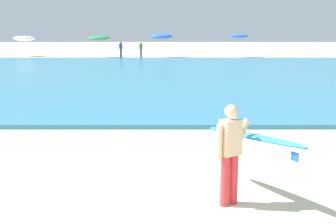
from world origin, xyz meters
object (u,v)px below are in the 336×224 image
object	(u,v)px
beach_umbrella_2	(160,36)
beachgoer_near_row_mid	(139,49)
beach_umbrella_1	(98,38)
beach_umbrella_3	(237,36)
beachgoer_near_row_left	(119,49)
beach_umbrella_0	(22,38)
surfer_with_board	(238,145)

from	to	relation	value
beach_umbrella_2	beachgoer_near_row_mid	xyz separation A→B (m)	(-1.99, -0.51, -1.23)
beach_umbrella_1	beach_umbrella_2	size ratio (longest dim) A/B	0.93
beach_umbrella_3	beachgoer_near_row_left	world-z (taller)	beach_umbrella_3
beach_umbrella_3	beach_umbrella_0	bearing A→B (deg)	175.45
surfer_with_board	beach_umbrella_3	size ratio (longest dim) A/B	0.96
beachgoer_near_row_left	surfer_with_board	bearing A→B (deg)	-80.49
beach_umbrella_0	beach_umbrella_3	world-z (taller)	beach_umbrella_3
beach_umbrella_1	beach_umbrella_2	distance (m)	6.15
surfer_with_board	beach_umbrella_0	world-z (taller)	beach_umbrella_0
beachgoer_near_row_mid	beach_umbrella_3	bearing A→B (deg)	2.87
beach_umbrella_3	beachgoer_near_row_mid	world-z (taller)	beach_umbrella_3
surfer_with_board	beach_umbrella_0	distance (m)	40.44
beach_umbrella_0	beach_umbrella_1	xyz separation A→B (m)	(8.04, -1.77, 0.11)
beach_umbrella_1	beachgoer_near_row_left	xyz separation A→B (m)	(2.15, -0.24, -1.07)
surfer_with_board	beach_umbrella_2	xyz separation A→B (m)	(-1.89, 35.39, 1.06)
beach_umbrella_3	beachgoer_near_row_left	size ratio (longest dim) A/B	1.46
beach_umbrella_1	beachgoer_near_row_mid	size ratio (longest dim) A/B	1.41
beachgoer_near_row_left	beach_umbrella_3	bearing A→B (deg)	1.33
beach_umbrella_2	surfer_with_board	bearing A→B (deg)	-86.95
beach_umbrella_0	beach_umbrella_2	xyz separation A→B (m)	(14.19, -1.71, 0.27)
beach_umbrella_1	beach_umbrella_3	size ratio (longest dim) A/B	0.96
beach_umbrella_0	beach_umbrella_3	distance (m)	21.88
beach_umbrella_2	beachgoer_near_row_left	size ratio (longest dim) A/B	1.52
beach_umbrella_3	beachgoer_near_row_left	distance (m)	11.68
beach_umbrella_0	beach_umbrella_3	size ratio (longest dim) A/B	0.98
beach_umbrella_3	beachgoer_near_row_mid	size ratio (longest dim) A/B	1.46
beach_umbrella_1	beachgoer_near_row_left	distance (m)	2.42
beach_umbrella_2	beachgoer_near_row_mid	world-z (taller)	beach_umbrella_2
beachgoer_near_row_mid	beach_umbrella_0	bearing A→B (deg)	169.70
beach_umbrella_0	beachgoer_near_row_left	xyz separation A→B (m)	(10.19, -2.00, -0.97)
beach_umbrella_3	beach_umbrella_1	bearing A→B (deg)	-179.87
beachgoer_near_row_left	beachgoer_near_row_mid	distance (m)	2.02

